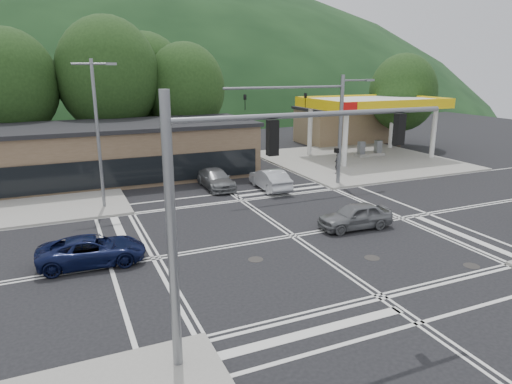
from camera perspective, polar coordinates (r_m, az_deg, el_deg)
name	(u,v)px	position (r m, az deg, el deg)	size (l,w,h in m)	color
ground	(293,236)	(24.02, 4.63, -5.48)	(120.00, 120.00, 0.00)	black
sidewalk_ne	(358,160)	(44.04, 12.67, 3.93)	(16.00, 16.00, 0.15)	gray
gas_station_canopy	(373,105)	(45.35, 14.36, 10.49)	(12.32, 8.34, 5.75)	silver
convenience_store	(343,126)	(54.67, 10.86, 8.14)	(10.00, 6.00, 3.80)	#846B4F
commercial_row	(98,154)	(37.39, -19.15, 4.46)	(24.00, 8.00, 4.00)	brown
hill_north	(105,106)	(110.56, -18.33, 10.19)	(252.00, 126.00, 140.00)	black
tree_n_a	(8,84)	(43.85, -28.57, 11.74)	(8.00, 8.00, 11.75)	#382619
tree_n_b	(108,75)	(43.97, -18.01, 13.69)	(9.00, 9.00, 12.98)	#382619
tree_n_c	(185,89)	(45.31, -8.84, 12.62)	(7.60, 7.60, 10.87)	#382619
tree_n_e	(145,81)	(48.52, -13.66, 13.31)	(8.40, 8.40, 11.98)	#382619
tree_ne	(403,93)	(52.84, 17.87, 11.74)	(7.20, 7.20, 9.99)	#382619
streetlight_nw	(98,127)	(29.01, -19.11, 7.65)	(2.50, 0.25, 9.00)	slate
signal_mast_ne	(326,117)	(33.23, 8.76, 9.22)	(11.65, 0.30, 8.00)	slate
signal_mast_sw	(234,193)	(12.77, -2.81, -0.14)	(9.14, 0.28, 8.00)	slate
car_blue_west	(92,250)	(21.71, -19.80, -6.88)	(2.14, 4.64, 1.29)	#0C1338
car_grey_center	(355,216)	(25.41, 12.29, -2.93)	(1.66, 4.12, 1.40)	slate
car_queue_a	(270,179)	(32.75, 1.76, 1.61)	(1.57, 4.51, 1.48)	#B7B9BF
car_queue_b	(209,159)	(39.47, -5.91, 4.07)	(2.01, 5.01, 1.71)	silver
car_northbound	(216,179)	(33.27, -5.05, 1.65)	(1.88, 4.63, 1.34)	slate
pedestrian	(337,163)	(37.60, 10.12, 3.56)	(0.61, 0.40, 1.67)	black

